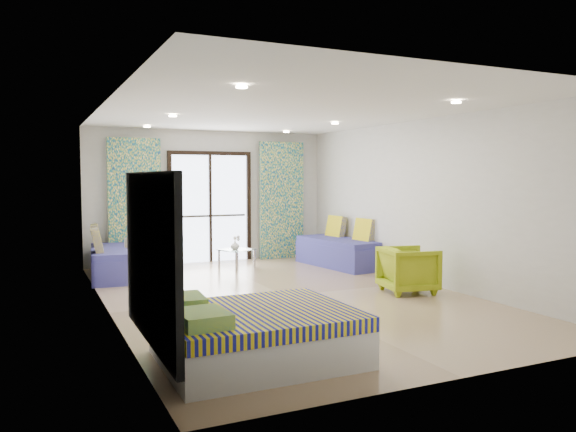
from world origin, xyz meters
name	(u,v)px	position (x,y,z in m)	size (l,w,h in m)	color
floor	(285,296)	(0.00, 0.00, 0.00)	(5.00, 7.50, 0.01)	#987B5B
ceiling	(285,111)	(0.00, 0.00, 2.70)	(5.00, 7.50, 0.01)	silver
wall_back	(210,196)	(0.00, 3.75, 1.35)	(5.00, 0.01, 2.70)	silver
wall_front	(467,224)	(0.00, -3.75, 1.35)	(5.00, 0.01, 2.70)	silver
wall_left	(107,209)	(-2.50, 0.00, 1.35)	(0.01, 7.50, 2.70)	silver
wall_right	(423,201)	(2.50, 0.00, 1.35)	(0.01, 7.50, 2.70)	silver
balcony_door	(210,201)	(0.00, 3.72, 1.26)	(1.76, 0.08, 2.28)	black
balcony_rail	(210,216)	(0.00, 3.73, 0.95)	(1.52, 0.03, 0.04)	#595451
curtain_left	(135,203)	(-1.55, 3.57, 1.25)	(1.00, 0.10, 2.50)	white
curtain_right	(282,200)	(1.55, 3.57, 1.25)	(1.00, 0.10, 2.50)	white
downlight_a	(242,87)	(-1.40, -2.00, 2.67)	(0.12, 0.12, 0.02)	#FFE0B2
downlight_b	(456,102)	(1.40, -2.00, 2.67)	(0.12, 0.12, 0.02)	#FFE0B2
downlight_c	(173,116)	(-1.40, 1.00, 2.67)	(0.12, 0.12, 0.02)	#FFE0B2
downlight_d	(335,123)	(1.40, 1.00, 2.67)	(0.12, 0.12, 0.02)	#FFE0B2
downlight_e	(147,127)	(-1.40, 3.00, 2.67)	(0.12, 0.12, 0.02)	#FFE0B2
downlight_f	(286,132)	(1.40, 3.00, 2.67)	(0.12, 0.12, 0.02)	#FFE0B2
headboard	(150,258)	(-2.46, -2.55, 1.05)	(0.06, 2.10, 1.50)	black
switch_plate	(126,243)	(-2.47, -1.30, 1.05)	(0.02, 0.10, 0.10)	silver
bed	(256,334)	(-1.47, -2.55, 0.26)	(1.79, 1.46, 0.62)	silver
daybed_left	(112,261)	(-2.12, 2.65, 0.28)	(0.89, 1.91, 0.91)	#3B3A8B
daybed_right	(339,251)	(2.12, 2.06, 0.30)	(0.99, 2.03, 0.96)	#3B3A8B
coffee_table	(237,251)	(0.21, 2.70, 0.32)	(0.73, 0.73, 0.64)	silver
vase	(235,245)	(0.15, 2.64, 0.45)	(0.17, 0.18, 0.17)	white
armchair	(408,267)	(1.80, -0.57, 0.38)	(0.74, 0.70, 0.77)	#9AAF16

